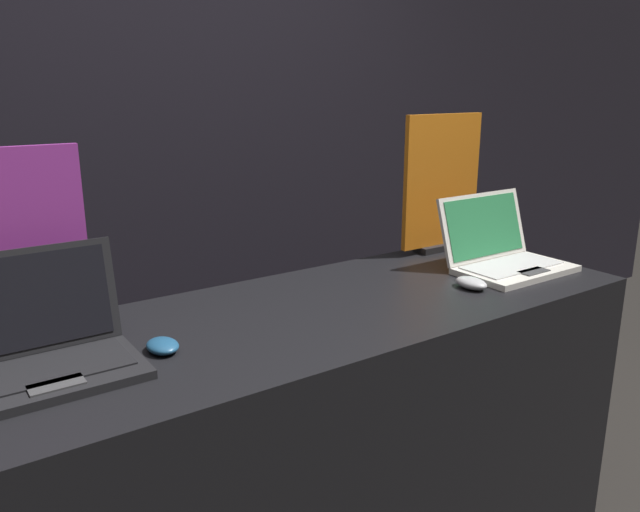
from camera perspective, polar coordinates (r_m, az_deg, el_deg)
wall_back at (r=2.79m, az=-15.05°, el=11.97°), size 8.00×0.05×2.80m
display_counter at (r=1.97m, az=0.29°, el=-17.56°), size 1.92×0.68×0.94m
laptop_front at (r=1.48m, az=-24.16°, el=-7.52°), size 0.38×0.29×0.26m
mouse_front at (r=1.52m, az=-14.20°, el=-7.96°), size 0.07×0.10×0.03m
promo_stand_front at (r=1.62m, az=-26.15°, el=0.28°), size 0.33×0.07×0.47m
laptop_back at (r=2.19m, az=16.37°, el=0.34°), size 0.39×0.31×0.24m
mouse_back at (r=1.97m, az=13.66°, el=-2.42°), size 0.07×0.11×0.03m
promo_stand_back at (r=2.35m, az=11.06°, el=6.25°), size 0.36×0.07×0.50m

